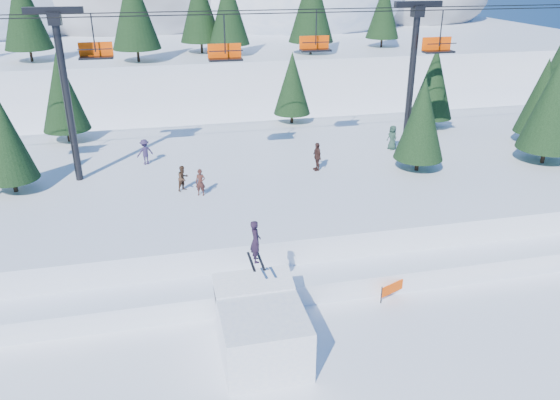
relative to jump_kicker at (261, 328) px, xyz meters
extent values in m
plane|color=white|center=(0.51, -2.15, -1.27)|extent=(160.00, 160.00, 0.00)
cube|color=white|center=(0.51, 15.85, -0.02)|extent=(70.00, 22.00, 2.50)
cube|color=white|center=(0.51, 5.85, -0.72)|extent=(70.00, 6.00, 1.10)
cube|color=white|center=(0.51, 65.85, 1.73)|extent=(110.00, 60.00, 6.00)
cylinder|color=black|center=(-4.69, 38.48, 5.35)|extent=(0.26, 0.26, 1.25)
cone|color=#1B3719|center=(-4.69, 38.48, 9.83)|extent=(4.65, 4.65, 7.69)
cylinder|color=black|center=(4.68, 40.53, 5.30)|extent=(0.26, 0.26, 1.14)
cone|color=#1B3719|center=(4.68, 40.53, 9.39)|extent=(4.25, 4.25, 7.03)
cylinder|color=black|center=(13.23, 39.45, 5.37)|extent=(0.26, 0.26, 1.28)
cone|color=#1B3719|center=(13.23, 39.45, 9.95)|extent=(4.76, 4.76, 7.88)
cylinder|color=black|center=(-14.98, 40.91, 5.34)|extent=(0.26, 0.26, 1.22)
cone|color=#1B3719|center=(-14.98, 40.91, 9.71)|extent=(4.55, 4.55, 7.52)
cylinder|color=black|center=(22.64, 42.66, 5.24)|extent=(0.26, 0.26, 1.02)
cone|color=#1B3719|center=(22.64, 42.66, 8.88)|extent=(3.79, 3.79, 6.26)
cylinder|color=black|center=(1.96, 42.88, 5.32)|extent=(0.26, 0.26, 1.19)
cone|color=#1B3719|center=(1.96, 42.88, 9.56)|extent=(4.41, 4.41, 7.30)
cube|color=white|center=(0.00, -0.13, -0.13)|extent=(3.39, 4.19, 2.29)
cube|color=white|center=(0.00, 1.66, 1.07)|extent=(3.39, 1.46, 0.82)
imported|color=black|center=(0.10, 1.47, 3.25)|extent=(0.44, 0.67, 1.85)
cube|color=black|center=(-0.10, 1.47, 2.31)|extent=(0.11, 1.65, 0.03)
cube|color=black|center=(0.30, 1.47, 2.31)|extent=(0.11, 1.65, 0.03)
cylinder|color=black|center=(-8.49, 15.85, 6.23)|extent=(0.44, 0.44, 10.00)
cube|color=black|center=(-8.49, 15.85, 11.33)|extent=(3.20, 0.35, 0.35)
cube|color=black|center=(-8.49, 15.85, 10.88)|extent=(0.70, 0.70, 0.70)
cylinder|color=black|center=(13.51, 15.85, 6.23)|extent=(0.44, 0.44, 10.00)
cube|color=black|center=(13.51, 15.85, 11.33)|extent=(3.20, 0.35, 0.35)
cube|color=black|center=(13.51, 15.85, 10.88)|extent=(0.70, 0.70, 0.70)
cylinder|color=black|center=(2.51, 14.65, 11.03)|extent=(46.00, 0.06, 0.06)
cylinder|color=black|center=(2.51, 17.05, 11.03)|extent=(46.00, 0.06, 0.06)
cylinder|color=black|center=(-6.65, 17.05, 9.93)|extent=(0.08, 0.08, 2.20)
cube|color=black|center=(-6.65, 17.05, 8.48)|extent=(2.00, 0.75, 0.12)
cube|color=#FD4702|center=(-6.65, 17.43, 8.93)|extent=(2.00, 0.10, 0.85)
cylinder|color=black|center=(-6.65, 16.70, 9.03)|extent=(2.00, 0.06, 0.06)
cylinder|color=black|center=(0.85, 14.65, 9.93)|extent=(0.08, 0.08, 2.20)
cube|color=black|center=(0.85, 14.65, 8.48)|extent=(2.00, 0.75, 0.12)
cube|color=#FD4702|center=(0.85, 15.03, 8.93)|extent=(2.00, 0.10, 0.85)
cylinder|color=black|center=(0.85, 14.30, 9.03)|extent=(2.00, 0.06, 0.06)
cylinder|color=black|center=(7.10, 17.05, 9.93)|extent=(0.08, 0.08, 2.20)
cube|color=black|center=(7.10, 17.05, 8.48)|extent=(2.00, 0.75, 0.12)
cube|color=#FD4702|center=(7.10, 17.43, 8.93)|extent=(2.00, 0.10, 0.85)
cylinder|color=black|center=(7.10, 16.70, 9.03)|extent=(2.00, 0.06, 0.06)
cylinder|color=black|center=(14.64, 14.65, 9.93)|extent=(0.08, 0.08, 2.20)
cube|color=black|center=(14.64, 14.65, 8.48)|extent=(2.00, 0.75, 0.12)
cube|color=#FD4702|center=(14.64, 15.03, 8.93)|extent=(2.00, 0.10, 0.85)
cylinder|color=black|center=(14.64, 14.30, 9.03)|extent=(2.00, 0.06, 0.06)
cylinder|color=black|center=(21.90, 12.07, 1.75)|extent=(0.26, 0.26, 1.03)
cone|color=#1B3719|center=(21.90, 12.07, 5.44)|extent=(3.84, 3.84, 6.35)
cylinder|color=black|center=(24.12, 16.02, 1.67)|extent=(0.26, 0.26, 0.89)
cone|color=#1B3719|center=(24.12, 16.02, 4.85)|extent=(3.30, 3.30, 5.46)
cylinder|color=black|center=(28.77, 19.66, 1.88)|extent=(0.26, 0.26, 1.30)
cylinder|color=black|center=(18.34, 21.62, 1.69)|extent=(0.26, 0.26, 0.92)
cone|color=#1B3719|center=(18.34, 21.62, 4.97)|extent=(3.41, 3.41, 5.64)
cylinder|color=black|center=(-10.08, 24.41, 1.69)|extent=(0.26, 0.26, 0.93)
cone|color=#1B3719|center=(-10.08, 24.41, 5.02)|extent=(3.46, 3.46, 5.72)
cylinder|color=black|center=(7.73, 25.69, 1.64)|extent=(0.26, 0.26, 0.83)
cone|color=#1B3719|center=(7.73, 25.69, 4.60)|extent=(3.07, 3.07, 5.08)
cylinder|color=black|center=(-11.99, 14.64, 1.64)|extent=(0.26, 0.26, 0.82)
cone|color=#1B3719|center=(-11.99, 14.64, 4.55)|extent=(3.03, 3.03, 5.01)
cylinder|color=black|center=(12.90, 12.64, 1.65)|extent=(0.26, 0.26, 0.85)
cone|color=#1B3719|center=(12.90, 12.64, 4.70)|extent=(3.17, 3.17, 5.24)
imported|color=#41201A|center=(-1.28, 11.61, 2.03)|extent=(0.68, 0.56, 1.60)
imported|color=#36201C|center=(6.52, 14.16, 2.16)|extent=(0.56, 1.14, 1.87)
imported|color=#223C30|center=(13.08, 17.10, 2.12)|extent=(0.82, 1.01, 1.78)
imported|color=#2E2345|center=(-4.41, 17.84, 2.09)|extent=(1.28, 1.02, 1.73)
imported|color=#432C1D|center=(-2.22, 12.57, 2.01)|extent=(0.67, 0.65, 1.55)
cylinder|color=black|center=(6.30, 2.30, -0.82)|extent=(0.06, 0.06, 0.90)
cylinder|color=black|center=(8.87, 3.40, -0.82)|extent=(0.06, 0.06, 0.90)
cube|color=#FD4702|center=(7.58, 2.85, -0.72)|extent=(2.59, 1.14, 0.55)
cylinder|color=black|center=(7.84, 3.90, -0.82)|extent=(0.06, 0.06, 0.90)
cylinder|color=black|center=(10.46, 2.91, -0.82)|extent=(0.06, 0.06, 0.90)
cube|color=#FD4702|center=(9.15, 3.40, -0.72)|extent=(2.63, 1.03, 0.55)
camera|label=1|loc=(-3.37, -18.10, 13.77)|focal=35.00mm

